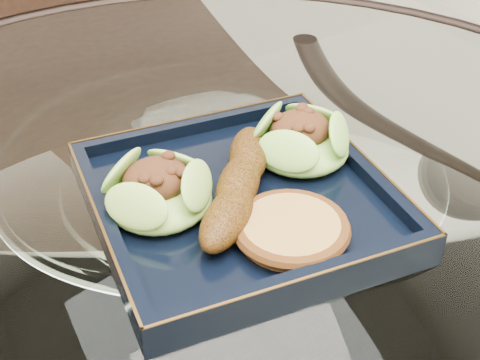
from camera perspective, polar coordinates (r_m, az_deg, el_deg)
name	(u,v)px	position (r m, az deg, el deg)	size (l,w,h in m)	color
dining_table	(224,307)	(0.78, -1.39, -10.79)	(1.13, 1.13, 0.77)	white
dining_chair	(110,118)	(1.26, -11.04, 5.18)	(0.47, 0.47, 0.96)	black
navy_plate	(240,205)	(0.64, 0.00, -2.17)	(0.27, 0.27, 0.02)	black
lettuce_wrap_left	(158,193)	(0.61, -6.97, -1.14)	(0.10, 0.10, 0.04)	olive
lettuce_wrap_right	(301,142)	(0.68, 5.22, 3.22)	(0.10, 0.10, 0.04)	#60A22F
roasted_plantain	(238,184)	(0.62, -0.13, -0.37)	(0.18, 0.04, 0.03)	#5A3209
crumb_patty	(291,230)	(0.59, 4.38, -4.29)	(0.09, 0.09, 0.02)	#B88A3D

